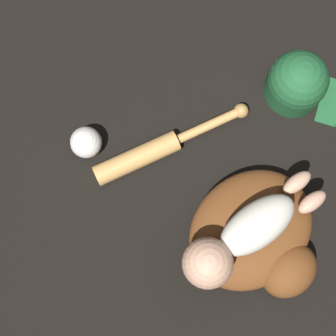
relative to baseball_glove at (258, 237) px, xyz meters
name	(u,v)px	position (x,y,z in m)	size (l,w,h in m)	color
ground_plane	(248,231)	(0.01, -0.02, -0.05)	(6.00, 6.00, 0.00)	black
baseball_glove	(258,237)	(0.00, 0.00, 0.00)	(0.39, 0.38, 0.10)	brown
baby_figure	(240,239)	(0.06, -0.01, 0.10)	(0.38, 0.17, 0.11)	silver
baseball_bat	(154,150)	(0.15, -0.30, -0.02)	(0.42, 0.06, 0.05)	tan
baseball	(86,142)	(0.30, -0.38, -0.01)	(0.08, 0.08, 0.08)	white
baseball_cap	(298,82)	(-0.25, -0.31, 0.01)	(0.22, 0.21, 0.15)	#1E562D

